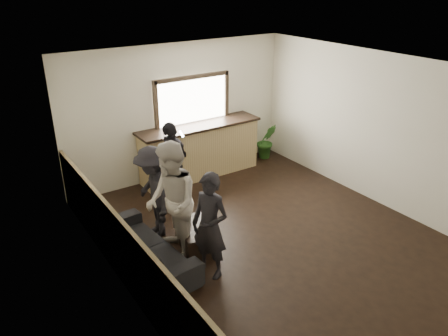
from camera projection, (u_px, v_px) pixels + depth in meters
ground at (267, 235)px, 7.36m from camera, size 5.00×6.00×0.01m
room_shell at (232, 165)px, 6.38m from camera, size 5.01×6.01×2.80m
bar_counter at (200, 147)px, 9.29m from camera, size 2.70×0.68×2.13m
sofa at (145, 247)px, 6.52m from camera, size 0.95×2.05×0.58m
coffee_table at (196, 237)px, 6.96m from camera, size 0.66×0.93×0.38m
cup_a at (187, 218)px, 7.01m from camera, size 0.15×0.15×0.10m
cup_b at (204, 228)px, 6.75m from camera, size 0.14×0.14×0.10m
potted_plant at (267, 141)px, 10.26m from camera, size 0.55×0.49×0.84m
person_a at (210, 226)px, 6.10m from camera, size 0.57×0.68×1.59m
person_b at (171, 203)px, 6.44m from camera, size 0.92×1.06×1.87m
person_c at (153, 192)px, 7.06m from camera, size 0.67×1.06×1.57m
person_d at (172, 164)px, 8.08m from camera, size 1.01×0.83×1.61m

